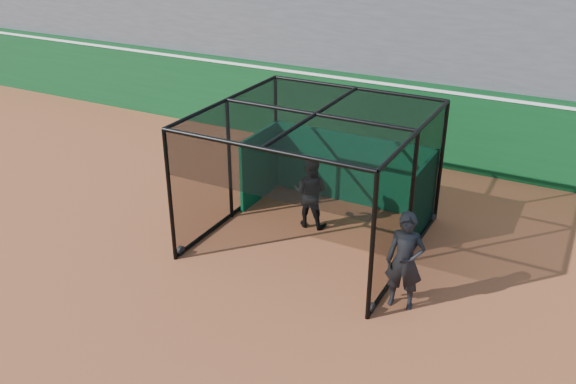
% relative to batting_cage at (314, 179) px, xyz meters
% --- Properties ---
extents(ground, '(120.00, 120.00, 0.00)m').
position_rel_batting_cage_xyz_m(ground, '(-1.11, -2.66, -1.54)').
color(ground, '#964D2B').
rests_on(ground, ground).
extents(outfield_wall, '(50.00, 0.50, 2.50)m').
position_rel_batting_cage_xyz_m(outfield_wall, '(-1.11, 5.84, -0.25)').
color(outfield_wall, '#0B3D18').
rests_on(outfield_wall, ground).
extents(batting_cage, '(4.70, 4.75, 3.08)m').
position_rel_batting_cage_xyz_m(batting_cage, '(0.00, 0.00, 0.00)').
color(batting_cage, black).
rests_on(batting_cage, ground).
extents(batter, '(0.93, 0.76, 1.77)m').
position_rel_batting_cage_xyz_m(batter, '(-0.35, 0.52, -0.65)').
color(batter, black).
rests_on(batter, ground).
extents(on_deck_player, '(0.79, 0.57, 2.03)m').
position_rel_batting_cage_xyz_m(on_deck_player, '(2.73, -1.62, -0.52)').
color(on_deck_player, black).
rests_on(on_deck_player, ground).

